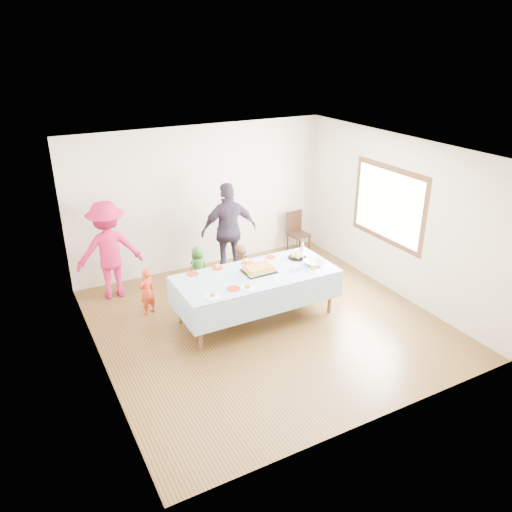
{
  "coord_description": "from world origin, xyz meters",
  "views": [
    {
      "loc": [
        -3.32,
        -5.89,
        4.13
      ],
      "look_at": [
        -0.02,
        0.3,
        1.03
      ],
      "focal_mm": 35.0,
      "sensor_mm": 36.0,
      "label": 1
    }
  ],
  "objects": [
    {
      "name": "ground",
      "position": [
        0.0,
        0.0,
        0.0
      ],
      "size": [
        5.0,
        5.0,
        0.0
      ],
      "primitive_type": "plane",
      "color": "#4B3015",
      "rests_on": "ground"
    },
    {
      "name": "punch_bowl",
      "position": [
        0.9,
        0.04,
        0.82
      ],
      "size": [
        0.33,
        0.33,
        0.08
      ],
      "primitive_type": "imported",
      "color": "silver",
      "rests_on": "party_table"
    },
    {
      "name": "plate_red_far_a",
      "position": [
        -0.94,
        0.65,
        0.79
      ],
      "size": [
        0.19,
        0.19,
        0.01
      ],
      "primitive_type": "cylinder",
      "color": "red",
      "rests_on": "party_table"
    },
    {
      "name": "adult_right",
      "position": [
        0.24,
        1.83,
        0.89
      ],
      "size": [
        1.09,
        0.56,
        1.78
      ],
      "primitive_type": "imported",
      "rotation": [
        0.0,
        0.0,
        3.02
      ],
      "color": "#302736",
      "rests_on": "ground"
    },
    {
      "name": "plate_white_left",
      "position": [
        -0.96,
        -0.17,
        0.79
      ],
      "size": [
        0.23,
        0.23,
        0.01
      ],
      "primitive_type": "cylinder",
      "color": "white",
      "rests_on": "party_table"
    },
    {
      "name": "toddler_left",
      "position": [
        -1.54,
        1.14,
        0.4
      ],
      "size": [
        0.34,
        0.29,
        0.8
      ],
      "primitive_type": "imported",
      "rotation": [
        0.0,
        0.0,
        3.56
      ],
      "color": "red",
      "rests_on": "ground"
    },
    {
      "name": "plate_red_far_c",
      "position": [
        -0.02,
        0.6,
        0.79
      ],
      "size": [
        0.19,
        0.19,
        0.01
      ],
      "primitive_type": "cylinder",
      "color": "red",
      "rests_on": "party_table"
    },
    {
      "name": "room_walls",
      "position": [
        0.05,
        0.0,
        1.77
      ],
      "size": [
        5.04,
        5.04,
        2.72
      ],
      "color": "beige",
      "rests_on": "ground"
    },
    {
      "name": "adult_left",
      "position": [
        -1.89,
        2.03,
        0.85
      ],
      "size": [
        1.13,
        0.7,
        1.7
      ],
      "primitive_type": "imported",
      "rotation": [
        0.0,
        0.0,
        3.08
      ],
      "color": "#B51642",
      "rests_on": "ground"
    },
    {
      "name": "toddler_mid",
      "position": [
        -0.47,
        1.61,
        0.39
      ],
      "size": [
        0.44,
        0.37,
        0.78
      ],
      "primitive_type": "imported",
      "rotation": [
        0.0,
        0.0,
        3.5
      ],
      "color": "#2C6722",
      "rests_on": "ground"
    },
    {
      "name": "party_hat",
      "position": [
        1.05,
        0.62,
        0.87
      ],
      "size": [
        0.11,
        0.11,
        0.18
      ],
      "primitive_type": "cone",
      "color": "silver",
      "rests_on": "party_table"
    },
    {
      "name": "plate_red_near",
      "position": [
        -0.59,
        -0.09,
        0.79
      ],
      "size": [
        0.19,
        0.19,
        0.01
      ],
      "primitive_type": "cylinder",
      "color": "red",
      "rests_on": "party_table"
    },
    {
      "name": "plate_white_mid",
      "position": [
        -0.41,
        -0.18,
        0.79
      ],
      "size": [
        0.2,
        0.2,
        0.01
      ],
      "primitive_type": "cylinder",
      "color": "white",
      "rests_on": "party_table"
    },
    {
      "name": "rolls_tray",
      "position": [
        0.81,
        0.4,
        0.82
      ],
      "size": [
        0.3,
        0.3,
        0.09
      ],
      "color": "black",
      "rests_on": "party_table"
    },
    {
      "name": "dining_chair",
      "position": [
        1.93,
        2.18,
        0.48
      ],
      "size": [
        0.4,
        0.4,
        0.86
      ],
      "rotation": [
        0.0,
        0.0,
        0.08
      ],
      "color": "black",
      "rests_on": "ground"
    },
    {
      "name": "fork_pile",
      "position": [
        0.53,
        0.04,
        0.81
      ],
      "size": [
        0.24,
        0.18,
        0.07
      ],
      "primitive_type": null,
      "color": "white",
      "rests_on": "party_table"
    },
    {
      "name": "birthday_cake",
      "position": [
        0.0,
        0.25,
        0.82
      ],
      "size": [
        0.49,
        0.38,
        0.09
      ],
      "color": "black",
      "rests_on": "party_table"
    },
    {
      "name": "plate_red_far_b",
      "position": [
        -0.51,
        0.66,
        0.79
      ],
      "size": [
        0.17,
        0.17,
        0.01
      ],
      "primitive_type": "cylinder",
      "color": "red",
      "rests_on": "party_table"
    },
    {
      "name": "party_table",
      "position": [
        -0.07,
        0.21,
        0.72
      ],
      "size": [
        2.5,
        1.1,
        0.78
      ],
      "color": "#55371D",
      "rests_on": "ground"
    },
    {
      "name": "toddler_right",
      "position": [
        0.05,
        1.01,
        0.47
      ],
      "size": [
        0.54,
        0.48,
        0.93
      ],
      "primitive_type": "imported",
      "rotation": [
        0.0,
        0.0,
        3.46
      ],
      "color": "#AD7850",
      "rests_on": "ground"
    },
    {
      "name": "plate_white_right",
      "position": [
        0.77,
        -0.13,
        0.79
      ],
      "size": [
        0.21,
        0.21,
        0.01
      ],
      "primitive_type": "cylinder",
      "color": "white",
      "rests_on": "party_table"
    },
    {
      "name": "plate_red_far_d",
      "position": [
        0.43,
        0.63,
        0.79
      ],
      "size": [
        0.16,
        0.16,
        0.01
      ],
      "primitive_type": "cylinder",
      "color": "red",
      "rests_on": "party_table"
    }
  ]
}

